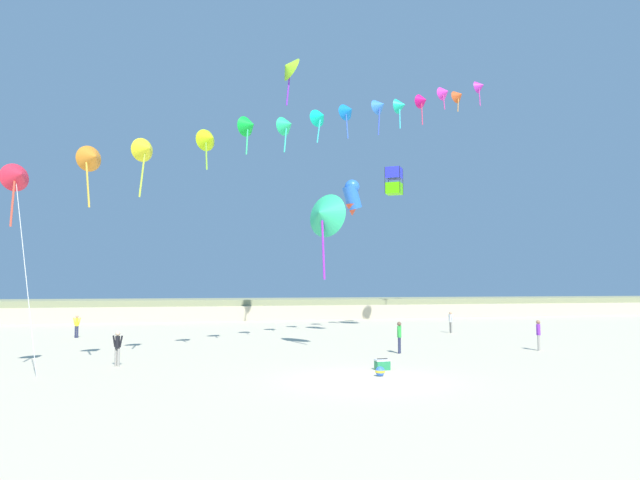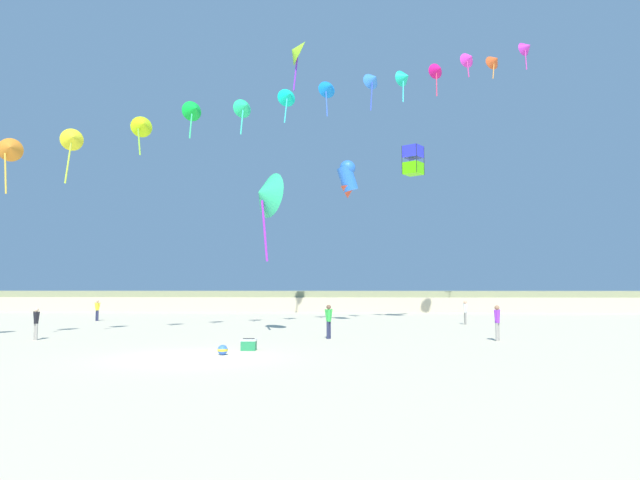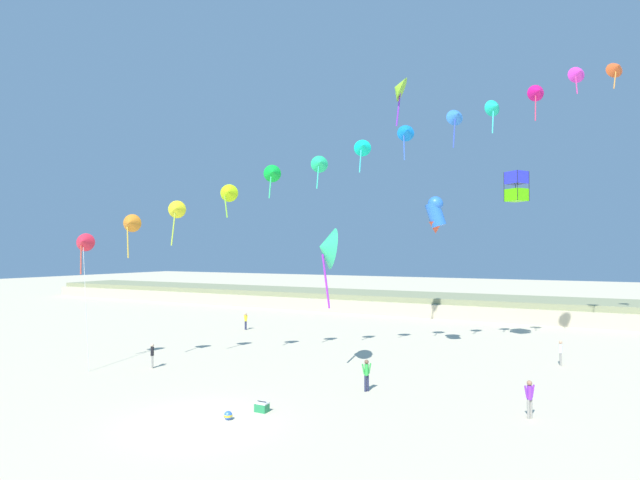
# 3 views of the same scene
# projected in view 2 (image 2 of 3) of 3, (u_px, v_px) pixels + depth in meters

# --- Properties ---
(ground_plane) EXTENTS (240.00, 240.00, 0.00)m
(ground_plane) POSITION_uv_depth(u_px,v_px,m) (194.00, 358.00, 19.47)
(ground_plane) COLOR beige
(dune_ridge) EXTENTS (120.00, 10.59, 2.03)m
(dune_ridge) POSITION_uv_depth(u_px,v_px,m) (300.00, 301.00, 60.70)
(dune_ridge) COLOR beige
(dune_ridge) RESTS_ON ground
(person_near_left) EXTENTS (0.39, 0.49, 1.59)m
(person_near_left) POSITION_uv_depth(u_px,v_px,m) (329.00, 319.00, 26.73)
(person_near_left) COLOR #282D4C
(person_near_left) RESTS_ON ground
(person_near_right) EXTENTS (0.42, 0.48, 1.60)m
(person_near_right) POSITION_uv_depth(u_px,v_px,m) (497.00, 320.00, 25.69)
(person_near_right) COLOR gray
(person_near_right) RESTS_ON ground
(person_mid_center) EXTENTS (0.48, 0.33, 1.48)m
(person_mid_center) POSITION_uv_depth(u_px,v_px,m) (36.00, 321.00, 26.14)
(person_mid_center) COLOR gray
(person_mid_center) RESTS_ON ground
(person_far_left) EXTENTS (0.21, 0.54, 1.54)m
(person_far_left) POSITION_uv_depth(u_px,v_px,m) (465.00, 311.00, 37.01)
(person_far_left) COLOR gray
(person_far_left) RESTS_ON ground
(person_far_right) EXTENTS (0.52, 0.24, 1.50)m
(person_far_right) POSITION_uv_depth(u_px,v_px,m) (97.00, 309.00, 41.03)
(person_far_right) COLOR #282D4C
(person_far_right) RESTS_ON ground
(kite_banner_string) EXTENTS (33.18, 21.20, 21.57)m
(kite_banner_string) POSITION_uv_depth(u_px,v_px,m) (311.00, 92.00, 34.52)
(kite_banner_string) COLOR red
(large_kite_low_lead) EXTENTS (1.84, 2.24, 4.01)m
(large_kite_low_lead) POSITION_uv_depth(u_px,v_px,m) (296.00, 52.00, 42.43)
(large_kite_low_lead) COLOR #9DE726
(large_kite_mid_trail) EXTENTS (1.63, 1.30, 2.55)m
(large_kite_mid_trail) POSITION_uv_depth(u_px,v_px,m) (348.00, 178.00, 37.73)
(large_kite_mid_trail) COLOR blue
(large_kite_high_solo) EXTENTS (1.68, 1.68, 2.11)m
(large_kite_high_solo) POSITION_uv_depth(u_px,v_px,m) (413.00, 160.00, 41.65)
(large_kite_high_solo) COLOR #57D90B
(large_kite_outer_drift) EXTENTS (2.35, 2.58, 4.76)m
(large_kite_outer_drift) POSITION_uv_depth(u_px,v_px,m) (265.00, 194.00, 29.62)
(large_kite_outer_drift) COLOR #30CA81
(beach_cooler) EXTENTS (0.58, 0.41, 0.46)m
(beach_cooler) POSITION_uv_depth(u_px,v_px,m) (249.00, 345.00, 21.75)
(beach_cooler) COLOR #23844C
(beach_cooler) RESTS_ON ground
(beach_ball) EXTENTS (0.36, 0.36, 0.36)m
(beach_ball) POSITION_uv_depth(u_px,v_px,m) (223.00, 350.00, 20.27)
(beach_ball) COLOR blue
(beach_ball) RESTS_ON ground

